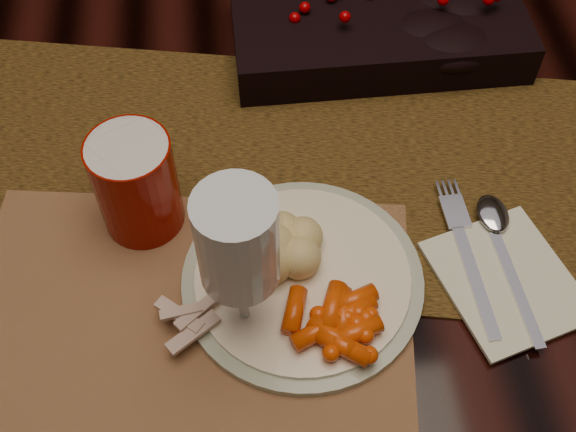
{
  "coord_description": "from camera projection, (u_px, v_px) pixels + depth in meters",
  "views": [
    {
      "loc": [
        -0.06,
        -0.65,
        1.37
      ],
      "look_at": [
        -0.02,
        -0.25,
        0.8
      ],
      "focal_mm": 45.0,
      "sensor_mm": 36.0,
      "label": 1
    }
  ],
  "objects": [
    {
      "name": "floor",
      "position": [
        284.0,
        342.0,
        1.5
      ],
      "size": [
        5.0,
        5.0,
        0.0
      ],
      "primitive_type": "plane",
      "color": "black",
      "rests_on": "ground"
    },
    {
      "name": "dining_table",
      "position": [
        283.0,
        243.0,
        1.19
      ],
      "size": [
        1.8,
        1.0,
        0.75
      ],
      "primitive_type": "cube",
      "color": "black",
      "rests_on": "floor"
    },
    {
      "name": "table_runner",
      "position": [
        279.0,
        167.0,
        0.8
      ],
      "size": [
        1.69,
        0.68,
        0.0
      ],
      "primitive_type": "cube",
      "rotation": [
        0.0,
        0.0,
        -0.21
      ],
      "color": "black",
      "rests_on": "dining_table"
    },
    {
      "name": "centerpiece",
      "position": [
        378.0,
        22.0,
        0.89
      ],
      "size": [
        0.36,
        0.18,
        0.07
      ],
      "primitive_type": null,
      "rotation": [
        0.0,
        0.0,
        0.0
      ],
      "color": "black",
      "rests_on": "table_runner"
    },
    {
      "name": "placemat_main",
      "position": [
        186.0,
        331.0,
        0.69
      ],
      "size": [
        0.47,
        0.38,
        0.0
      ],
      "primitive_type": "cube",
      "rotation": [
        0.0,
        0.0,
        -0.15
      ],
      "color": "brown",
      "rests_on": "dining_table"
    },
    {
      "name": "dinner_plate",
      "position": [
        303.0,
        279.0,
        0.71
      ],
      "size": [
        0.28,
        0.28,
        0.01
      ],
      "primitive_type": "cylinder",
      "rotation": [
        0.0,
        0.0,
        -0.2
      ],
      "color": "#F2E4C8",
      "rests_on": "placemat_main"
    },
    {
      "name": "baby_carrots",
      "position": [
        332.0,
        315.0,
        0.67
      ],
      "size": [
        0.11,
        0.1,
        0.02
      ],
      "primitive_type": null,
      "rotation": [
        0.0,
        0.0,
        -0.26
      ],
      "color": "#CF3D06",
      "rests_on": "dinner_plate"
    },
    {
      "name": "mashed_potatoes",
      "position": [
        285.0,
        240.0,
        0.7
      ],
      "size": [
        0.1,
        0.09,
        0.05
      ],
      "primitive_type": null,
      "rotation": [
        0.0,
        0.0,
        0.23
      ],
      "color": "beige",
      "rests_on": "dinner_plate"
    },
    {
      "name": "turkey_shreds",
      "position": [
        196.0,
        323.0,
        0.66
      ],
      "size": [
        0.07,
        0.06,
        0.02
      ],
      "primitive_type": null,
      "rotation": [
        0.0,
        0.0,
        -0.09
      ],
      "color": "#D5AE8D",
      "rests_on": "dinner_plate"
    },
    {
      "name": "napkin",
      "position": [
        506.0,
        280.0,
        0.71
      ],
      "size": [
        0.16,
        0.17,
        0.0
      ],
      "primitive_type": "cube",
      "rotation": [
        0.0,
        0.0,
        0.28
      ],
      "color": "silver",
      "rests_on": "placemat_main"
    },
    {
      "name": "fork",
      "position": [
        470.0,
        262.0,
        0.72
      ],
      "size": [
        0.03,
        0.17,
        0.0
      ],
      "primitive_type": null,
      "rotation": [
        0.0,
        0.0,
        0.04
      ],
      "color": "silver",
      "rests_on": "napkin"
    },
    {
      "name": "spoon",
      "position": [
        508.0,
        264.0,
        0.72
      ],
      "size": [
        0.04,
        0.17,
        0.0
      ],
      "primitive_type": null,
      "rotation": [
        0.0,
        0.0,
        0.06
      ],
      "color": "#B3B2BC",
      "rests_on": "napkin"
    },
    {
      "name": "red_cup",
      "position": [
        136.0,
        184.0,
        0.71
      ],
      "size": [
        0.09,
        0.09,
        0.11
      ],
      "primitive_type": "cylinder",
      "rotation": [
        0.0,
        0.0,
        0.1
      ],
      "color": "#7D0900",
      "rests_on": "placemat_main"
    },
    {
      "name": "wine_glass",
      "position": [
        240.0,
        271.0,
        0.61
      ],
      "size": [
        0.08,
        0.08,
        0.19
      ],
      "primitive_type": null,
      "rotation": [
        0.0,
        0.0,
        0.26
      ],
      "color": "white",
      "rests_on": "dining_table"
    }
  ]
}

